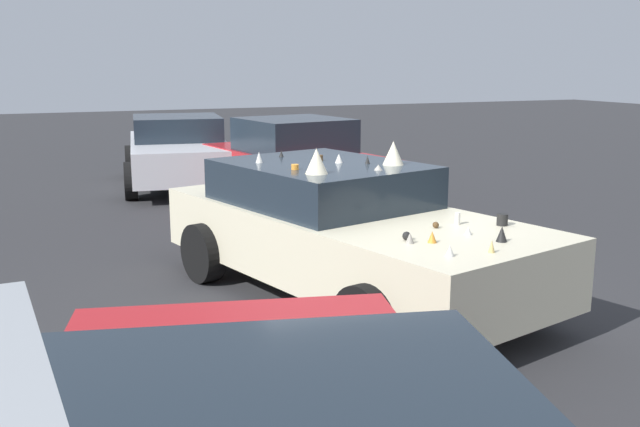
# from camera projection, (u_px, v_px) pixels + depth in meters

# --- Properties ---
(ground_plane) EXTENTS (60.00, 60.00, 0.00)m
(ground_plane) POSITION_uv_depth(u_px,v_px,m) (347.00, 297.00, 7.38)
(ground_plane) COLOR #2D2D30
(art_car_decorated) EXTENTS (4.70, 2.82, 1.58)m
(art_car_decorated) POSITION_uv_depth(u_px,v_px,m) (342.00, 229.00, 7.30)
(art_car_decorated) COLOR beige
(art_car_decorated) RESTS_ON ground
(parked_sedan_far_left) EXTENTS (4.38, 2.49, 1.34)m
(parked_sedan_far_left) POSITION_uv_depth(u_px,v_px,m) (178.00, 151.00, 13.90)
(parked_sedan_far_left) COLOR silver
(parked_sedan_far_left) RESTS_ON ground
(parked_sedan_near_left) EXTENTS (4.19, 2.45, 1.45)m
(parked_sedan_near_left) POSITION_uv_depth(u_px,v_px,m) (297.00, 163.00, 11.92)
(parked_sedan_near_left) COLOR red
(parked_sedan_near_left) RESTS_ON ground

